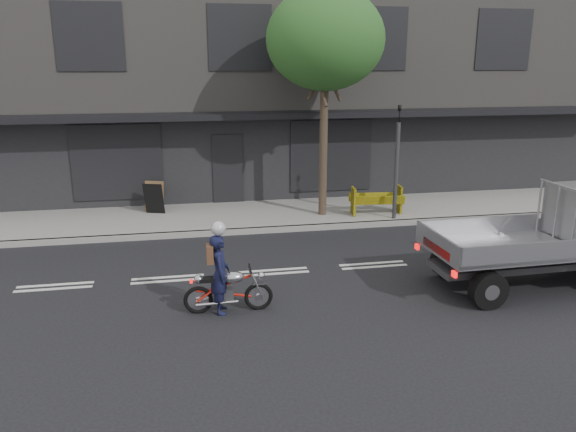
{
  "coord_description": "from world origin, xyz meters",
  "views": [
    {
      "loc": [
        -1.93,
        -11.99,
        4.71
      ],
      "look_at": [
        0.43,
        0.5,
        1.19
      ],
      "focal_mm": 35.0,
      "sensor_mm": 36.0,
      "label": 1
    }
  ],
  "objects_px": {
    "traffic_light_pole": "(396,169)",
    "sandwich_board": "(154,199)",
    "construction_barrier": "(379,201)",
    "rider": "(220,274)",
    "motorcycle": "(228,289)",
    "street_tree": "(325,40)"
  },
  "relations": [
    {
      "from": "traffic_light_pole",
      "to": "sandwich_board",
      "type": "bearing_deg",
      "value": 165.36
    },
    {
      "from": "traffic_light_pole",
      "to": "construction_barrier",
      "type": "bearing_deg",
      "value": 131.96
    },
    {
      "from": "rider",
      "to": "sandwich_board",
      "type": "xyz_separation_m",
      "value": [
        -1.53,
        7.1,
        -0.15
      ]
    },
    {
      "from": "traffic_light_pole",
      "to": "rider",
      "type": "distance_m",
      "value": 7.69
    },
    {
      "from": "traffic_light_pole",
      "to": "motorcycle",
      "type": "height_order",
      "value": "traffic_light_pole"
    },
    {
      "from": "motorcycle",
      "to": "rider",
      "type": "bearing_deg",
      "value": -177.95
    },
    {
      "from": "street_tree",
      "to": "motorcycle",
      "type": "bearing_deg",
      "value": -119.14
    },
    {
      "from": "construction_barrier",
      "to": "sandwich_board",
      "type": "height_order",
      "value": "sandwich_board"
    },
    {
      "from": "motorcycle",
      "to": "rider",
      "type": "relative_size",
      "value": 1.11
    },
    {
      "from": "street_tree",
      "to": "motorcycle",
      "type": "distance_m",
      "value": 8.48
    },
    {
      "from": "motorcycle",
      "to": "sandwich_board",
      "type": "bearing_deg",
      "value": 105.37
    },
    {
      "from": "traffic_light_pole",
      "to": "rider",
      "type": "xyz_separation_m",
      "value": [
        -5.55,
        -5.25,
        -0.87
      ]
    },
    {
      "from": "street_tree",
      "to": "sandwich_board",
      "type": "bearing_deg",
      "value": 168.88
    },
    {
      "from": "street_tree",
      "to": "rider",
      "type": "relative_size",
      "value": 4.31
    },
    {
      "from": "traffic_light_pole",
      "to": "rider",
      "type": "height_order",
      "value": "traffic_light_pole"
    },
    {
      "from": "traffic_light_pole",
      "to": "construction_barrier",
      "type": "height_order",
      "value": "traffic_light_pole"
    },
    {
      "from": "motorcycle",
      "to": "construction_barrier",
      "type": "relative_size",
      "value": 1.09
    },
    {
      "from": "street_tree",
      "to": "construction_barrier",
      "type": "height_order",
      "value": "street_tree"
    },
    {
      "from": "traffic_light_pole",
      "to": "sandwich_board",
      "type": "height_order",
      "value": "traffic_light_pole"
    },
    {
      "from": "street_tree",
      "to": "traffic_light_pole",
      "type": "distance_m",
      "value": 4.23
    },
    {
      "from": "street_tree",
      "to": "traffic_light_pole",
      "type": "relative_size",
      "value": 1.93
    },
    {
      "from": "rider",
      "to": "construction_barrier",
      "type": "relative_size",
      "value": 0.99
    }
  ]
}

